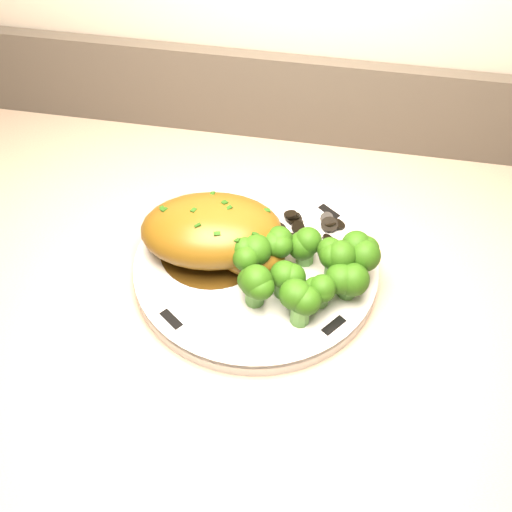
% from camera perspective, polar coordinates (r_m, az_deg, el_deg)
% --- Properties ---
extents(counter, '(2.27, 0.75, 1.10)m').
position_cam_1_polar(counter, '(1.10, 1.47, -21.22)').
color(counter, brown).
rests_on(counter, ground).
extents(plate, '(0.28, 0.28, 0.02)m').
position_cam_1_polar(plate, '(0.71, -0.00, -1.02)').
color(plate, silver).
rests_on(plate, counter).
extents(rim_accent_0, '(0.03, 0.02, 0.00)m').
position_cam_1_polar(rim_accent_0, '(0.76, 6.51, 3.92)').
color(rim_accent_0, black).
rests_on(rim_accent_0, plate).
extents(rim_accent_1, '(0.02, 0.03, 0.00)m').
position_cam_1_polar(rim_accent_1, '(0.76, -5.88, 4.33)').
color(rim_accent_1, black).
rests_on(rim_accent_1, plate).
extents(rim_accent_2, '(0.03, 0.02, 0.00)m').
position_cam_1_polar(rim_accent_2, '(0.66, -7.55, -5.61)').
color(rim_accent_2, black).
rests_on(rim_accent_2, plate).
extents(rim_accent_3, '(0.02, 0.03, 0.00)m').
position_cam_1_polar(rim_accent_3, '(0.65, 6.92, -6.17)').
color(rim_accent_3, black).
rests_on(rim_accent_3, plate).
extents(gravy_pool, '(0.12, 0.12, 0.00)m').
position_cam_1_polar(gravy_pool, '(0.71, -3.86, 0.65)').
color(gravy_pool, '#362209').
rests_on(gravy_pool, plate).
extents(chicken_breast, '(0.17, 0.13, 0.06)m').
position_cam_1_polar(chicken_breast, '(0.69, -3.56, 2.06)').
color(chicken_breast, brown).
rests_on(chicken_breast, plate).
extents(mushroom_pile, '(0.08, 0.06, 0.02)m').
position_cam_1_polar(mushroom_pile, '(0.72, 4.13, 1.95)').
color(mushroom_pile, black).
rests_on(mushroom_pile, plate).
extents(broccoli_florets, '(0.14, 0.11, 0.05)m').
position_cam_1_polar(broccoli_florets, '(0.66, 4.24, -1.29)').
color(broccoli_florets, '#518C3B').
rests_on(broccoli_florets, plate).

